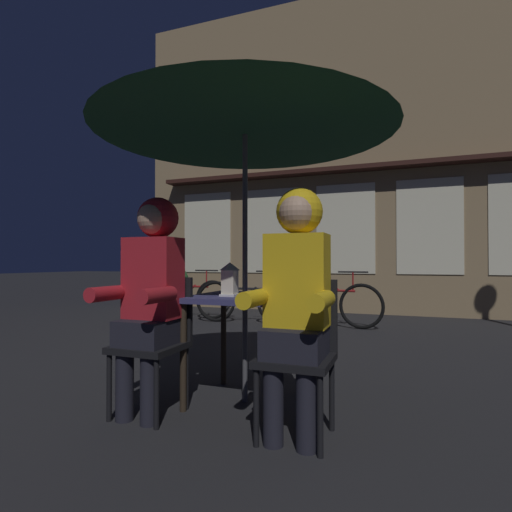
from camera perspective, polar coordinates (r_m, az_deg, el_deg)
ground_plane at (r=2.96m, az=-1.59°, el=-20.03°), size 60.00×60.00×0.00m
cafe_table at (r=2.82m, az=-1.58°, el=-7.67°), size 0.72×0.72×0.74m
patio_umbrella at (r=3.00m, az=-1.57°, el=20.35°), size 2.10×2.10×2.31m
lantern at (r=2.73m, az=-3.76°, el=-3.20°), size 0.11×0.11×0.23m
chair_left at (r=2.74m, az=-14.09°, el=-10.99°), size 0.40×0.40×0.87m
chair_right at (r=2.35m, az=6.13°, el=-12.74°), size 0.40×0.40×0.87m
person_left_hooded at (r=2.66m, az=-14.76°, el=-3.56°), size 0.45×0.56×1.40m
person_right_hooded at (r=2.25m, az=5.76°, el=-4.09°), size 0.45×0.56×1.40m
shopfront_building at (r=8.27m, az=18.08°, el=14.02°), size 10.00×0.93×6.20m
bicycle_nearest at (r=7.13m, az=-9.82°, el=-5.86°), size 1.68×0.13×0.84m
bicycle_second at (r=6.42m, az=-1.45°, el=-6.44°), size 1.67×0.25×0.84m
bicycle_third at (r=6.15m, az=10.12°, el=-6.67°), size 1.67×0.27×0.84m
book at (r=2.86m, az=1.36°, el=-5.29°), size 0.22×0.16×0.02m
potted_plant at (r=7.92m, az=-11.79°, el=-3.93°), size 0.60×0.60×0.92m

